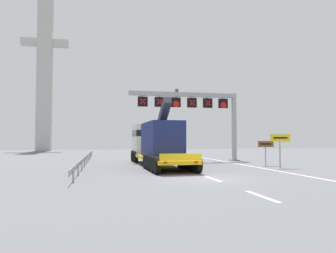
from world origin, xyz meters
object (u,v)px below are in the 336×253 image
heavy_haul_truck_yellow (155,142)px  exit_sign_yellow (280,142)px  overhead_lane_gantry (197,106)px  tourist_info_sign_brown (266,147)px  bridge_pylon_distant (45,62)px

heavy_haul_truck_yellow → exit_sign_yellow: bearing=-27.5°
overhead_lane_gantry → tourist_info_sign_brown: 9.03m
overhead_lane_gantry → exit_sign_yellow: size_ratio=4.45×
exit_sign_yellow → overhead_lane_gantry: bearing=113.6°
overhead_lane_gantry → bridge_pylon_distant: bearing=120.6°
exit_sign_yellow → bridge_pylon_distant: size_ratio=0.07×
heavy_haul_truck_yellow → exit_sign_yellow: heavy_haul_truck_yellow is taller
bridge_pylon_distant → tourist_info_sign_brown: bearing=-59.5°
exit_sign_yellow → tourist_info_sign_brown: exit_sign_yellow is taller
overhead_lane_gantry → heavy_haul_truck_yellow: bearing=-138.2°
overhead_lane_gantry → bridge_pylon_distant: (-21.09, 35.60, 12.15)m
bridge_pylon_distant → heavy_haul_truck_yellow: bearing=-68.1°
overhead_lane_gantry → heavy_haul_truck_yellow: size_ratio=0.82×
overhead_lane_gantry → tourist_info_sign_brown: overhead_lane_gantry is taller
tourist_info_sign_brown → bridge_pylon_distant: size_ratio=0.06×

